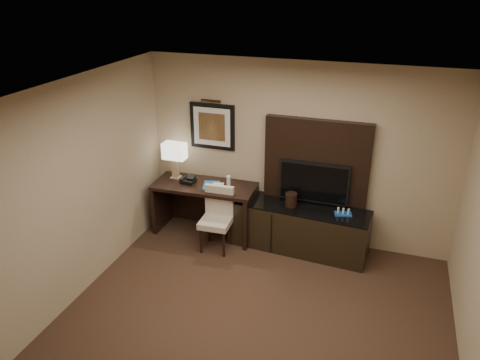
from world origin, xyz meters
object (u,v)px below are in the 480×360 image
at_px(desk_chair, 216,222).
at_px(desk_phone, 188,179).
at_px(table_lamp, 175,159).
at_px(water_bottle, 229,181).
at_px(tv, 314,182).
at_px(desk, 205,209).
at_px(ice_bucket, 291,200).
at_px(credenza, 298,228).
at_px(minibar_tray, 343,212).

distance_m(desk_chair, desk_phone, 0.82).
bearing_deg(table_lamp, water_bottle, -4.02).
bearing_deg(tv, water_bottle, -173.07).
xyz_separation_m(desk, desk_chair, (0.33, -0.39, 0.04)).
distance_m(tv, desk_phone, 1.90).
bearing_deg(desk_phone, ice_bucket, 4.25).
xyz_separation_m(desk, credenza, (1.47, -0.00, -0.07)).
distance_m(table_lamp, ice_bucket, 1.90).
distance_m(table_lamp, desk_phone, 0.38).
xyz_separation_m(desk_phone, water_bottle, (0.63, 0.05, 0.04)).
distance_m(credenza, minibar_tray, 0.73).
xyz_separation_m(credenza, desk_chair, (-1.14, -0.39, 0.11)).
xyz_separation_m(tv, desk_chair, (-1.29, -0.58, -0.57)).
bearing_deg(minibar_tray, table_lamp, 176.85).
bearing_deg(table_lamp, credenza, -2.93).
bearing_deg(desk_chair, ice_bucket, 18.71).
relative_size(desk, minibar_tray, 6.69).
distance_m(desk, tv, 1.74).
bearing_deg(desk, tv, 4.26).
distance_m(tv, ice_bucket, 0.41).
xyz_separation_m(credenza, ice_bucket, (-0.13, -0.00, 0.44)).
bearing_deg(minibar_tray, desk_phone, 179.15).
height_order(desk_chair, table_lamp, table_lamp).
bearing_deg(desk_chair, credenza, 16.61).
relative_size(credenza, minibar_tray, 8.71).
bearing_deg(credenza, ice_bucket, -175.42).
distance_m(water_bottle, minibar_tray, 1.72).
relative_size(credenza, water_bottle, 11.32).
relative_size(desk_phone, water_bottle, 1.15).
height_order(tv, desk_chair, tv).
relative_size(desk_chair, minibar_tray, 3.92).
relative_size(tv, ice_bucket, 5.20).
bearing_deg(desk, table_lamp, 166.52).
bearing_deg(desk_phone, table_lamp, 161.51).
height_order(tv, desk_phone, tv).
bearing_deg(desk, desk_phone, 179.13).
distance_m(table_lamp, water_bottle, 0.93).
bearing_deg(tv, desk, -173.32).
relative_size(desk_chair, table_lamp, 1.48).
bearing_deg(ice_bucket, desk, 179.94).
bearing_deg(water_bottle, ice_bucket, -2.37).
distance_m(desk_chair, minibar_tray, 1.82).
bearing_deg(credenza, minibar_tray, 0.09).
xyz_separation_m(desk, ice_bucket, (1.34, -0.00, 0.38)).
xyz_separation_m(tv, table_lamp, (-2.14, -0.09, 0.12)).
height_order(desk, desk_phone, desk_phone).
distance_m(desk_chair, ice_bucket, 1.14).
height_order(desk, table_lamp, table_lamp).
xyz_separation_m(desk_chair, desk_phone, (-0.59, 0.38, 0.43)).
distance_m(desk, desk_chair, 0.51).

